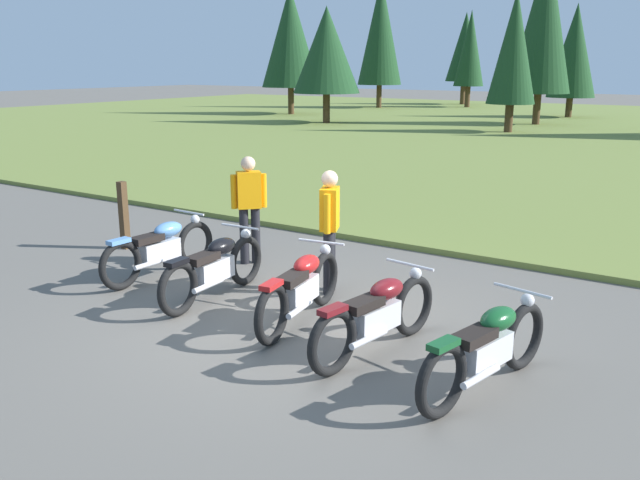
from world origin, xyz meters
The scene contains 9 objects.
ground_plane centered at (0.00, 0.00, 0.00)m, with size 140.00×140.00×0.00m, color #605B54.
motorcycle_sky_blue centered at (-2.65, 0.42, 0.44)m, with size 0.62×2.10×0.88m.
motorcycle_black centered at (-1.35, 0.14, 0.44)m, with size 0.62×2.10×0.88m.
motorcycle_red centered at (0.07, 0.07, 0.44)m, with size 0.66×2.09×0.88m.
motorcycle_maroon centered at (1.25, -0.20, 0.44)m, with size 0.62×2.09×0.88m.
motorcycle_british_green centered at (2.53, -0.38, 0.44)m, with size 0.70×2.07×0.88m.
rider_near_row_end centered at (-0.25, 1.20, 0.95)m, with size 0.35×0.51×1.67m.
rider_checking_bike centered at (-2.02, 1.68, 0.95)m, with size 0.41×0.43×1.67m.
trail_marker_post centered at (-4.32, 1.19, 0.57)m, with size 0.12×0.12×1.14m, color #47331E.
Camera 1 is at (4.43, -6.09, 3.01)m, focal length 37.60 mm.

